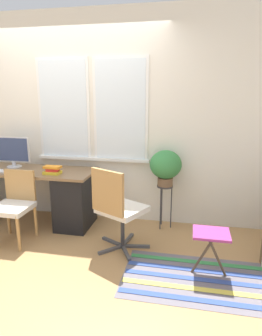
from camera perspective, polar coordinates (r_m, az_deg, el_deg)
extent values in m
plane|color=tan|center=(3.85, -13.83, -12.37)|extent=(14.00, 14.00, 0.00)
cube|color=white|center=(4.11, -10.72, 9.16)|extent=(9.00, 0.06, 2.70)
cube|color=white|center=(4.12, -12.65, 10.80)|extent=(0.71, 0.02, 1.32)
cube|color=white|center=(4.11, -12.71, 10.79)|extent=(0.64, 0.01, 1.25)
cube|color=white|center=(3.87, -2.01, 10.93)|extent=(0.71, 0.02, 1.32)
cube|color=white|center=(3.86, -2.05, 10.92)|extent=(0.64, 0.01, 1.25)
cube|color=white|center=(4.07, -7.19, 1.83)|extent=(1.53, 0.11, 0.04)
cube|color=brown|center=(4.17, -20.63, -0.41)|extent=(2.01, 0.63, 0.03)
cube|color=black|center=(3.93, -10.61, -6.12)|extent=(0.40, 0.55, 0.69)
cylinder|color=silver|center=(4.29, -21.33, 0.26)|extent=(0.19, 0.19, 0.02)
cylinder|color=silver|center=(4.28, -21.38, 0.85)|extent=(0.05, 0.05, 0.07)
cube|color=silver|center=(4.25, -21.57, 3.33)|extent=(0.46, 0.02, 0.33)
cube|color=navy|center=(4.24, -21.67, 3.29)|extent=(0.44, 0.01, 0.30)
cube|color=silver|center=(4.10, -23.43, -0.54)|extent=(0.42, 0.12, 0.02)
ellipsoid|color=silver|center=(3.93, -20.13, -0.72)|extent=(0.04, 0.06, 0.03)
cube|color=yellow|center=(3.79, -14.74, -0.83)|extent=(0.20, 0.14, 0.03)
cube|color=red|center=(3.78, -14.69, -0.30)|extent=(0.16, 0.12, 0.04)
cube|color=orange|center=(3.76, -14.73, 0.16)|extent=(0.21, 0.11, 0.03)
cylinder|color=#B2844C|center=(3.53, -20.66, -11.64)|extent=(0.04, 0.04, 0.41)
cylinder|color=#B2844C|center=(4.00, -22.34, -8.71)|extent=(0.04, 0.04, 0.41)
cylinder|color=#B2844C|center=(3.82, -17.71, -9.43)|extent=(0.04, 0.04, 0.41)
cube|color=silver|center=(3.69, -21.85, -7.11)|extent=(0.43, 0.40, 0.06)
cube|color=#B2844C|center=(3.79, -20.37, -3.02)|extent=(0.38, 0.03, 0.37)
cube|color=#47474C|center=(3.57, -3.52, -13.85)|extent=(0.29, 0.17, 0.03)
cube|color=#47474C|center=(3.42, -3.86, -15.26)|extent=(0.24, 0.24, 0.03)
cube|color=#47474C|center=(3.35, -0.96, -15.83)|extent=(0.17, 0.29, 0.03)
cube|color=#47474C|center=(3.47, 1.01, -14.68)|extent=(0.31, 0.08, 0.03)
cube|color=#47474C|center=(3.61, -0.64, -13.52)|extent=(0.09, 0.31, 0.03)
cylinder|color=#333338|center=(3.38, -1.62, -11.45)|extent=(0.04, 0.04, 0.40)
cube|color=silver|center=(3.29, -1.65, -7.86)|extent=(0.60, 0.59, 0.06)
cube|color=#B2844C|center=(3.04, -4.51, -4.61)|extent=(0.39, 0.22, 0.46)
cylinder|color=#333338|center=(3.78, 6.50, -3.46)|extent=(0.20, 0.20, 0.02)
cylinder|color=#333338|center=(3.87, 7.65, -7.51)|extent=(0.01, 0.01, 0.54)
cylinder|color=#333338|center=(3.94, 5.86, -7.01)|extent=(0.01, 0.01, 0.54)
cylinder|color=#333338|center=(3.81, 5.63, -7.80)|extent=(0.01, 0.01, 0.54)
cylinder|color=brown|center=(3.76, 6.52, -2.56)|extent=(0.19, 0.19, 0.10)
ellipsoid|color=#388442|center=(3.70, 6.62, 0.67)|extent=(0.39, 0.39, 0.35)
cube|color=slate|center=(3.04, 12.34, -19.99)|extent=(1.38, 0.81, 0.01)
cube|color=#334C99|center=(2.79, 12.38, -23.30)|extent=(1.35, 0.06, 0.00)
cube|color=#DBCC4C|center=(2.91, 12.36, -21.55)|extent=(1.35, 0.06, 0.00)
cube|color=#334C99|center=(3.03, 12.34, -19.93)|extent=(1.35, 0.06, 0.00)
cube|color=#334C99|center=(3.16, 12.32, -18.44)|extent=(1.35, 0.06, 0.00)
cube|color=#388E4C|center=(3.28, 12.30, -17.07)|extent=(1.35, 0.06, 0.00)
cube|color=#93337A|center=(2.93, 15.05, -11.94)|extent=(0.34, 0.29, 0.02)
cylinder|color=#4C3D2D|center=(3.02, 13.62, -15.65)|extent=(0.22, 0.02, 0.43)
cylinder|color=#4C3D2D|center=(3.03, 15.92, -15.72)|extent=(0.22, 0.02, 0.43)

